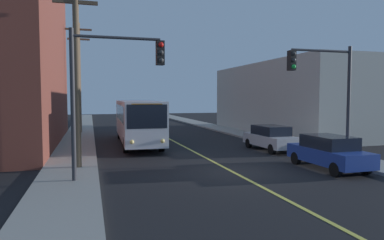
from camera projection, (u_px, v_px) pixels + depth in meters
name	position (u px, v px, depth m)	size (l,w,h in m)	color
ground_plane	(233.00, 172.00, 16.12)	(120.00, 120.00, 0.00)	black
sidewalk_left	(76.00, 147.00, 23.66)	(2.50, 90.00, 0.15)	gray
sidewalk_right	(268.00, 140.00, 27.73)	(2.50, 90.00, 0.15)	gray
lane_stripe_center	(166.00, 137.00, 30.49)	(0.16, 60.00, 0.01)	#D8CC4C
building_right_warehouse	(308.00, 99.00, 34.48)	(12.00, 19.67, 6.66)	#B2B2A8
city_bus	(137.00, 119.00, 25.93)	(2.94, 12.22, 3.20)	silver
parked_car_blue	(329.00, 152.00, 16.73)	(1.85, 4.41, 1.62)	navy
parked_car_silver	(271.00, 138.00, 22.69)	(1.94, 4.46, 1.62)	#B7B7BC
utility_pole_near	(77.00, 59.00, 16.22)	(2.40, 0.28, 9.19)	brown
utility_pole_mid	(79.00, 73.00, 32.70)	(2.40, 0.28, 10.24)	brown
traffic_signal_left_corner	(112.00, 76.00, 14.03)	(3.75, 0.48, 6.00)	#2D2D33
traffic_signal_right_corner	(325.00, 81.00, 18.06)	(3.75, 0.48, 6.00)	#2D2D33
fire_hydrant	(319.00, 145.00, 20.92)	(0.44, 0.26, 0.84)	red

